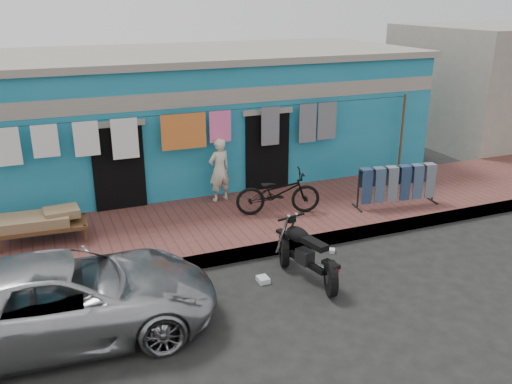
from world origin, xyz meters
The scene contains 15 objects.
ground centered at (0.00, 0.00, 0.00)m, with size 80.00×80.00×0.00m, color black.
sidewalk centered at (0.00, 3.00, 0.12)m, with size 28.00×3.00×0.25m, color brown.
curb centered at (0.00, 1.55, 0.12)m, with size 28.00×0.10×0.25m, color gray.
building centered at (0.00, 6.99, 1.69)m, with size 12.20×5.20×3.36m.
neighbor_right centered at (11.00, 7.00, 1.90)m, with size 6.00×5.00×3.80m, color #9E9384.
clothesline centered at (-0.63, 4.25, 1.81)m, with size 10.06×0.06×2.10m.
car centered at (-3.67, 0.27, 0.63)m, with size 2.02×4.45×1.26m, color #ABABAF.
seated_person centered at (-0.03, 4.12, 0.98)m, with size 0.52×0.35×1.45m, color beige.
bicycle centered at (0.87, 2.88, 0.83)m, with size 0.63×1.80×1.16m, color black.
motorcycle centered at (0.31, 0.46, 0.52)m, with size 0.90×1.69×1.04m, color black, non-canonical shape.
charpoy centered at (-3.86, 3.28, 0.54)m, with size 1.77×0.93×0.58m, color brown, non-canonical shape.
jeans_rack centered at (3.53, 2.34, 0.72)m, with size 1.99×0.65×0.94m, color black, non-canonical shape.
litter_a centered at (0.57, 1.03, 0.04)m, with size 0.19×0.14×0.08m, color silver.
litter_b centered at (1.27, 1.20, 0.03)m, with size 0.14×0.10×0.07m, color silver.
litter_c centered at (-0.42, 0.64, 0.05)m, with size 0.23×0.18×0.09m, color silver.
Camera 1 is at (-3.68, -7.01, 4.66)m, focal length 38.00 mm.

